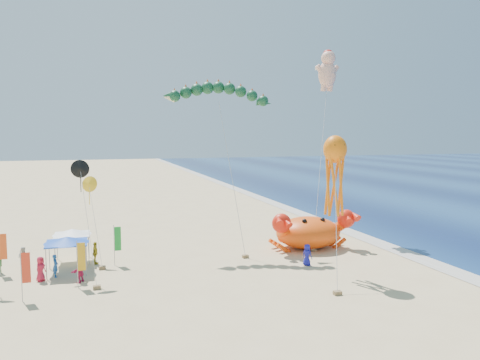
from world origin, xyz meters
name	(u,v)px	position (x,y,z in m)	size (l,w,h in m)	color
ground	(271,261)	(0.00, 0.00, 0.00)	(320.00, 320.00, 0.00)	#D1B784
foam_strip	(397,250)	(12.00, 0.00, 0.01)	(320.00, 320.00, 0.00)	silver
crab_inflatable	(309,231)	(4.85, 3.10, 1.55)	(8.04, 5.06, 3.52)	#F64E0C
dragon_kite	(217,97)	(-2.78, 6.23, 13.57)	(9.55, 6.54, 14.63)	#103D23
cherub_kite	(328,70)	(9.59, 9.00, 16.76)	(6.00, 7.97, 18.78)	#FFB69B
octopus_kite	(335,170)	(3.13, -4.46, 7.72)	(3.07, 5.13, 10.18)	orange
canopy_blue	(67,240)	(-15.55, 1.84, 2.44)	(3.21, 3.21, 2.71)	gray
canopy_white	(72,232)	(-15.27, 4.72, 2.44)	(2.99, 2.99, 2.71)	gray
feather_flags	(58,253)	(-16.01, -0.12, 2.01)	(8.67, 6.57, 3.20)	gray
beachgoers	(85,262)	(-14.32, 1.26, 0.84)	(23.44, 6.77, 1.78)	#266B23
small_kites	(54,184)	(-16.25, 2.04, 6.66)	(8.17, 7.70, 8.89)	#DF4A61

